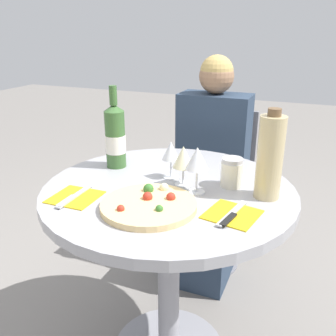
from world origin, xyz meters
name	(u,v)px	position (x,y,z in m)	size (l,w,h in m)	color
dining_table	(169,228)	(0.00, 0.00, 0.61)	(0.90, 0.90, 0.77)	gray
chair_behind_diner	(214,190)	(-0.03, 0.76, 0.44)	(0.39, 0.39, 0.88)	slate
seated_diner	(208,185)	(-0.03, 0.62, 0.52)	(0.36, 0.40, 1.18)	#28384C
pizza_large	(149,204)	(0.01, -0.17, 0.79)	(0.30, 0.30, 0.04)	#E5C17F
wine_bottle	(115,136)	(-0.28, 0.11, 0.90)	(0.08, 0.08, 0.33)	#38602D
tall_carafe	(270,157)	(0.33, 0.05, 0.92)	(0.08, 0.08, 0.30)	tan
sugar_shaker	(232,172)	(0.20, 0.10, 0.83)	(0.08, 0.08, 0.10)	silver
wine_glass_back_left	(171,152)	(-0.03, 0.09, 0.88)	(0.07, 0.07, 0.14)	silver
wine_glass_center	(183,157)	(0.04, 0.04, 0.88)	(0.08, 0.08, 0.15)	silver
wine_glass_front_right	(197,159)	(0.11, -0.01, 0.90)	(0.08, 0.08, 0.16)	silver
place_setting_left	(75,197)	(-0.26, -0.20, 0.78)	(0.15, 0.19, 0.01)	gold
place_setting_right	(232,214)	(0.26, -0.12, 0.78)	(0.18, 0.19, 0.01)	gold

